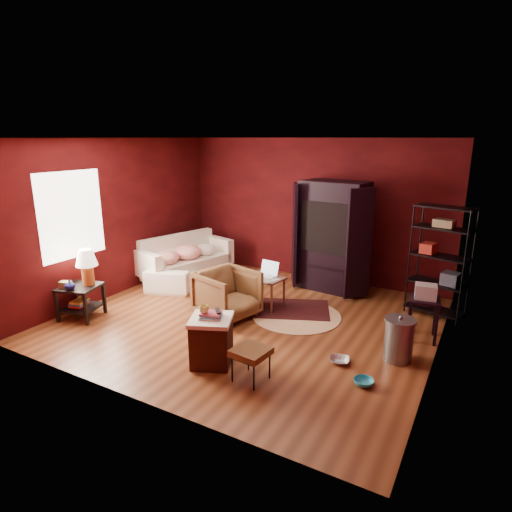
{
  "coord_description": "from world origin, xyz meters",
  "views": [
    {
      "loc": [
        3.18,
        -5.46,
        2.81
      ],
      "look_at": [
        0.0,
        0.2,
        1.0
      ],
      "focal_mm": 30.0,
      "sensor_mm": 36.0,
      "label": 1
    }
  ],
  "objects": [
    {
      "name": "armchair",
      "position": [
        -0.36,
        -0.1,
        0.43
      ],
      "size": [
        0.96,
        1.0,
        0.86
      ],
      "primitive_type": "imported",
      "rotation": [
        0.0,
        0.0,
        1.32
      ],
      "color": "black",
      "rests_on": "ground"
    },
    {
      "name": "trash_can",
      "position": [
        2.33,
        -0.18,
        0.29
      ],
      "size": [
        0.45,
        0.45,
        0.62
      ],
      "rotation": [
        0.0,
        0.0,
        -0.15
      ],
      "color": "gray",
      "rests_on": "ground"
    },
    {
      "name": "hamper",
      "position": [
        0.27,
        -1.43,
        0.33
      ],
      "size": [
        0.68,
        0.68,
        0.72
      ],
      "rotation": [
        0.0,
        0.0,
        0.41
      ],
      "color": "#3F1A0E",
      "rests_on": "ground"
    },
    {
      "name": "wire_shelving",
      "position": [
        2.55,
        1.61,
        0.99
      ],
      "size": [
        0.95,
        0.59,
        1.8
      ],
      "rotation": [
        0.0,
        0.0,
        -0.25
      ],
      "color": "black",
      "rests_on": "ground"
    },
    {
      "name": "rug_round",
      "position": [
        0.6,
        0.48,
        0.01
      ],
      "size": [
        1.58,
        1.58,
        0.01
      ],
      "rotation": [
        0.0,
        0.0,
        0.1
      ],
      "color": "beige",
      "rests_on": "ground"
    },
    {
      "name": "small_stand",
      "position": [
        2.5,
        0.62,
        0.61
      ],
      "size": [
        0.47,
        0.47,
        0.82
      ],
      "rotation": [
        0.0,
        0.0,
        0.16
      ],
      "color": "black",
      "rests_on": "ground"
    },
    {
      "name": "rug_oriental",
      "position": [
        0.38,
        0.66,
        0.02
      ],
      "size": [
        1.58,
        1.34,
        0.01
      ],
      "rotation": [
        0.0,
        0.0,
        0.4
      ],
      "color": "#471315",
      "rests_on": "ground"
    },
    {
      "name": "tv_armoire",
      "position": [
        0.62,
        1.98,
        1.07
      ],
      "size": [
        1.6,
        0.96,
        2.05
      ],
      "rotation": [
        0.0,
        0.0,
        -0.11
      ],
      "color": "black",
      "rests_on": "ground"
    },
    {
      "name": "vase",
      "position": [
        -2.36,
        -1.45,
        0.61
      ],
      "size": [
        0.19,
        0.19,
        0.16
      ],
      "primitive_type": "imported",
      "rotation": [
        0.0,
        0.0,
        0.17
      ],
      "color": "#0C0E40",
      "rests_on": "side_table"
    },
    {
      "name": "sofa",
      "position": [
        -2.22,
        1.12,
        0.42
      ],
      "size": [
        1.29,
        2.22,
        0.83
      ],
      "primitive_type": "imported",
      "rotation": [
        0.0,
        0.0,
        1.91
      ],
      "color": "white",
      "rests_on": "ground"
    },
    {
      "name": "sofa_cushions",
      "position": [
        -2.2,
        1.13,
        0.4
      ],
      "size": [
        1.24,
        2.06,
        0.81
      ],
      "rotation": [
        0.0,
        0.0,
        -0.27
      ],
      "color": "white",
      "rests_on": "sofa"
    },
    {
      "name": "pet_bowl_turquoise",
      "position": [
        2.11,
        -0.98,
        0.12
      ],
      "size": [
        0.24,
        0.08,
        0.24
      ],
      "primitive_type": "imported",
      "rotation": [
        0.0,
        0.0,
        0.04
      ],
      "color": "#29A1C1",
      "rests_on": "ground"
    },
    {
      "name": "laptop_desk",
      "position": [
        -0.03,
        0.56,
        0.49
      ],
      "size": [
        0.69,
        0.57,
        0.79
      ],
      "rotation": [
        0.0,
        0.0,
        -0.15
      ],
      "color": "brown",
      "rests_on": "ground"
    },
    {
      "name": "side_table",
      "position": [
        -2.36,
        -1.2,
        0.67
      ],
      "size": [
        0.7,
        0.7,
        1.12
      ],
      "rotation": [
        0.0,
        0.0,
        0.29
      ],
      "color": "black",
      "rests_on": "ground"
    },
    {
      "name": "footstool",
      "position": [
        0.9,
        -1.53,
        0.35
      ],
      "size": [
        0.44,
        0.44,
        0.41
      ],
      "rotation": [
        0.0,
        0.0,
        -0.12
      ],
      "color": "black",
      "rests_on": "ground"
    },
    {
      "name": "room",
      "position": [
        -0.04,
        -0.01,
        1.4
      ],
      "size": [
        5.54,
        5.04,
        2.84
      ],
      "color": "brown",
      "rests_on": "ground"
    },
    {
      "name": "mug",
      "position": [
        0.2,
        -1.48,
        0.76
      ],
      "size": [
        0.13,
        0.11,
        0.12
      ],
      "primitive_type": "imported",
      "rotation": [
        0.0,
        0.0,
        -0.08
      ],
      "color": "#DCD06C",
      "rests_on": "hamper"
    },
    {
      "name": "pet_bowl_steel",
      "position": [
        1.7,
        -0.62,
        0.13
      ],
      "size": [
        0.27,
        0.13,
        0.26
      ],
      "primitive_type": "imported",
      "rotation": [
        0.0,
        0.0,
        0.25
      ],
      "color": "silver",
      "rests_on": "ground"
    }
  ]
}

